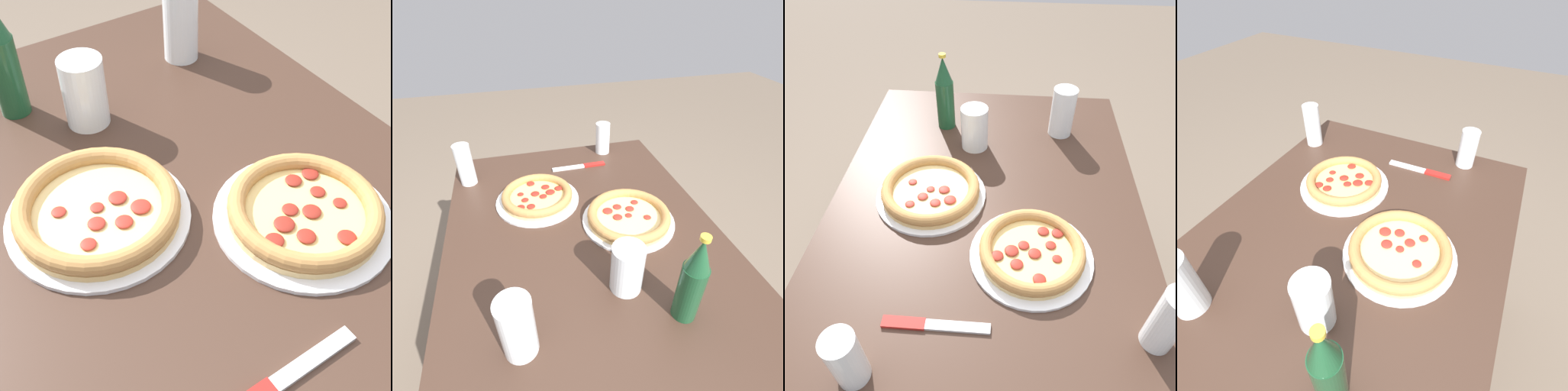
# 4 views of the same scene
# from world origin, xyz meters

# --- Properties ---
(ground_plane) EXTENTS (8.00, 8.00, 0.00)m
(ground_plane) POSITION_xyz_m (0.00, 0.00, 0.00)
(ground_plane) COLOR #6B5B4C
(table) EXTENTS (1.13, 0.84, 0.73)m
(table) POSITION_xyz_m (0.00, 0.00, 0.36)
(table) COLOR #3D281E
(table) RESTS_ON ground_plane
(pizza_margherita) EXTENTS (0.29, 0.29, 0.04)m
(pizza_margherita) POSITION_xyz_m (-0.19, -0.12, 0.75)
(pizza_margherita) COLOR silver
(pizza_margherita) RESTS_ON table
(pizza_veggie) EXTENTS (0.30, 0.30, 0.04)m
(pizza_veggie) POSITION_xyz_m (-0.01, 0.15, 0.75)
(pizza_veggie) COLOR silver
(pizza_veggie) RESTS_ON table
(glass_mango_juice) EXTENTS (0.06, 0.06, 0.16)m
(glass_mango_juice) POSITION_xyz_m (-0.38, -0.36, 0.80)
(glass_mango_juice) COLOR white
(glass_mango_juice) RESTS_ON table
(glass_red_wine) EXTENTS (0.08, 0.08, 0.16)m
(glass_red_wine) POSITION_xyz_m (0.33, -0.22, 0.80)
(glass_red_wine) COLOR white
(glass_red_wine) RESTS_ON table
(glass_orange_juice) EXTENTS (0.06, 0.06, 0.14)m
(glass_orange_juice) POSITION_xyz_m (-0.49, 0.21, 0.79)
(glass_orange_juice) COLOR white
(glass_orange_juice) RESTS_ON table
(glass_iced_tea) EXTENTS (0.08, 0.08, 0.14)m
(glass_iced_tea) POSITION_xyz_m (0.23, 0.05, 0.79)
(glass_iced_tea) COLOR white
(glass_iced_tea) RESTS_ON table
(beer_bottle) EXTENTS (0.06, 0.06, 0.25)m
(beer_bottle) POSITION_xyz_m (0.34, 0.16, 0.84)
(beer_bottle) COLOR #194728
(beer_bottle) RESTS_ON table
(knife) EXTENTS (0.03, 0.22, 0.01)m
(knife) POSITION_xyz_m (-0.38, 0.09, 0.73)
(knife) COLOR maroon
(knife) RESTS_ON table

